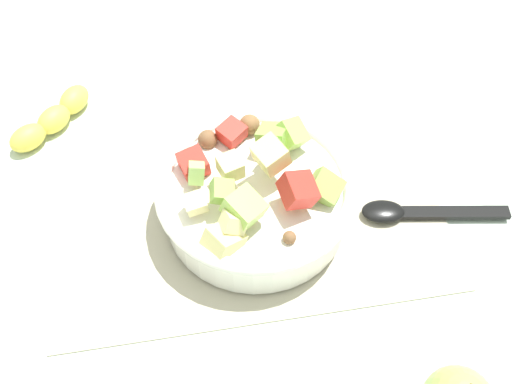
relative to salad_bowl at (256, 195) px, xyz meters
The scene contains 5 objects.
ground_plane 0.05m from the salad_bowl, 144.88° to the left, with size 2.40×2.40×0.00m, color silver.
placemat 0.05m from the salad_bowl, 144.88° to the left, with size 0.51×0.32×0.01m, color #BCB299.
salad_bowl is the anchor object (origin of this frame).
serving_spoon 0.21m from the salad_bowl, ahead, with size 0.20×0.06×0.01m.
banana_whole 0.34m from the salad_bowl, 141.70° to the left, with size 0.13×0.13×0.04m.
Camera 1 is at (-0.07, -0.47, 0.67)m, focal length 43.56 mm.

